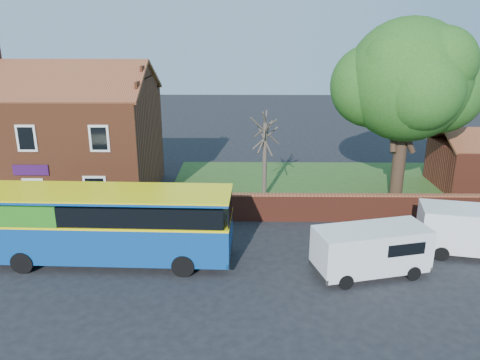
{
  "coord_description": "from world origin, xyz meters",
  "views": [
    {
      "loc": [
        4.99,
        -17.37,
        10.29
      ],
      "look_at": [
        4.72,
        5.0,
        3.05
      ],
      "focal_mm": 35.0,
      "sensor_mm": 36.0,
      "label": 1
    }
  ],
  "objects_px": {
    "van_near": "(371,249)",
    "large_tree": "(408,84)",
    "bus": "(101,222)",
    "van_far": "(478,230)"
  },
  "relations": [
    {
      "from": "bus",
      "to": "van_far",
      "type": "bearing_deg",
      "value": 4.38
    },
    {
      "from": "van_near",
      "to": "large_tree",
      "type": "bearing_deg",
      "value": 52.96
    },
    {
      "from": "bus",
      "to": "van_near",
      "type": "xyz_separation_m",
      "value": [
        12.05,
        -1.12,
        -0.72
      ]
    },
    {
      "from": "bus",
      "to": "large_tree",
      "type": "relative_size",
      "value": 1.02
    },
    {
      "from": "large_tree",
      "to": "bus",
      "type": "bearing_deg",
      "value": -152.36
    },
    {
      "from": "van_far",
      "to": "large_tree",
      "type": "xyz_separation_m",
      "value": [
        -1.46,
        7.63,
        5.94
      ]
    },
    {
      "from": "van_near",
      "to": "large_tree",
      "type": "relative_size",
      "value": 0.47
    },
    {
      "from": "van_near",
      "to": "large_tree",
      "type": "height_order",
      "value": "large_tree"
    },
    {
      "from": "van_far",
      "to": "large_tree",
      "type": "height_order",
      "value": "large_tree"
    },
    {
      "from": "van_far",
      "to": "large_tree",
      "type": "relative_size",
      "value": 0.5
    }
  ]
}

